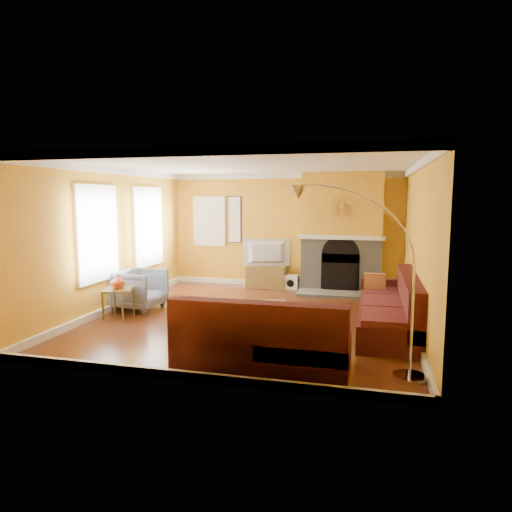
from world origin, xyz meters
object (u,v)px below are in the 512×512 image
(side_table, at_px, (119,303))
(arc_lamp, at_px, (358,282))
(coffee_table, at_px, (261,316))
(armchair, at_px, (140,289))
(sectional_sofa, at_px, (314,306))
(media_console, at_px, (267,277))

(side_table, height_order, arc_lamp, arc_lamp)
(coffee_table, distance_m, arc_lamp, 2.56)
(armchair, height_order, side_table, armchair)
(side_table, distance_m, arc_lamp, 4.60)
(sectional_sofa, relative_size, arc_lamp, 1.71)
(coffee_table, height_order, arc_lamp, arc_lamp)
(armchair, bearing_deg, coffee_table, -97.57)
(coffee_table, bearing_deg, side_table, -177.83)
(armchair, bearing_deg, media_console, -29.71)
(coffee_table, relative_size, media_console, 0.97)
(coffee_table, relative_size, side_table, 1.71)
(armchair, distance_m, arc_lamp, 4.84)
(coffee_table, bearing_deg, media_console, 101.49)
(armchair, xyz_separation_m, side_table, (-0.04, -0.70, -0.12))
(sectional_sofa, xyz_separation_m, coffee_table, (-0.90, 0.21, -0.27))
(coffee_table, xyz_separation_m, media_console, (-0.66, 3.26, 0.08))
(coffee_table, distance_m, side_table, 2.60)
(media_console, bearing_deg, coffee_table, -78.51)
(coffee_table, relative_size, armchair, 1.08)
(media_console, xyz_separation_m, armchair, (-1.89, -2.66, 0.12))
(coffee_table, height_order, armchair, armchair)
(sectional_sofa, distance_m, media_console, 3.81)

